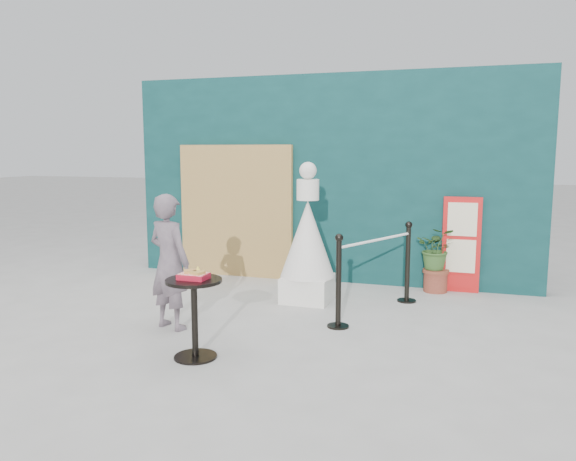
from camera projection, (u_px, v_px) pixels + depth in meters
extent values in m
plane|color=#ADAAA5|center=(250.00, 348.00, 5.48)|extent=(60.00, 60.00, 0.00)
cube|color=#0A2F2F|center=(329.00, 179.00, 8.23)|extent=(6.00, 0.30, 3.00)
cube|color=tan|center=(236.00, 211.00, 8.53)|extent=(1.80, 0.08, 2.00)
imported|color=slate|center=(169.00, 262.00, 6.01)|extent=(0.61, 0.49, 1.46)
cube|color=red|center=(461.00, 245.00, 7.60)|extent=(0.50, 0.06, 1.30)
cube|color=beige|center=(462.00, 219.00, 7.51)|extent=(0.38, 0.02, 0.45)
cube|color=beige|center=(461.00, 256.00, 7.58)|extent=(0.38, 0.02, 0.45)
cube|color=red|center=(460.00, 281.00, 7.63)|extent=(0.38, 0.02, 0.18)
cube|color=silver|center=(307.00, 288.00, 7.19)|extent=(0.60, 0.60, 0.32)
cone|color=silver|center=(308.00, 238.00, 7.10)|extent=(0.69, 0.69, 0.97)
cylinder|color=white|center=(308.00, 190.00, 7.01)|extent=(0.28, 0.28, 0.26)
sphere|color=white|center=(308.00, 171.00, 6.98)|extent=(0.22, 0.22, 0.22)
cylinder|color=black|center=(196.00, 357.00, 5.23)|extent=(0.40, 0.40, 0.02)
cylinder|color=black|center=(195.00, 320.00, 5.18)|extent=(0.06, 0.06, 0.72)
cylinder|color=black|center=(194.00, 281.00, 5.13)|extent=(0.52, 0.52, 0.03)
cube|color=red|center=(194.00, 276.00, 5.12)|extent=(0.26, 0.19, 0.05)
cube|color=#F43A20|center=(194.00, 273.00, 5.12)|extent=(0.24, 0.17, 0.00)
cube|color=#E49953|center=(190.00, 271.00, 5.14)|extent=(0.15, 0.14, 0.02)
cube|color=#DFAB51|center=(197.00, 273.00, 5.08)|extent=(0.13, 0.13, 0.02)
cone|color=yellow|center=(198.00, 269.00, 5.15)|extent=(0.06, 0.06, 0.06)
cylinder|color=brown|center=(435.00, 282.00, 7.66)|extent=(0.32, 0.32, 0.27)
cylinder|color=brown|center=(436.00, 271.00, 7.64)|extent=(0.35, 0.35, 0.04)
imported|color=#335825|center=(437.00, 248.00, 7.60)|extent=(0.52, 0.45, 0.58)
cylinder|color=black|center=(338.00, 326.00, 6.14)|extent=(0.24, 0.24, 0.02)
cylinder|color=black|center=(339.00, 284.00, 6.07)|extent=(0.06, 0.06, 0.96)
sphere|color=black|center=(339.00, 238.00, 6.00)|extent=(0.09, 0.09, 0.09)
cylinder|color=black|center=(406.00, 301.00, 7.18)|extent=(0.24, 0.24, 0.02)
cylinder|color=black|center=(408.00, 265.00, 7.11)|extent=(0.06, 0.06, 0.96)
sphere|color=black|center=(409.00, 225.00, 7.04)|extent=(0.09, 0.09, 0.09)
cylinder|color=white|center=(377.00, 240.00, 6.53)|extent=(0.63, 1.31, 0.03)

